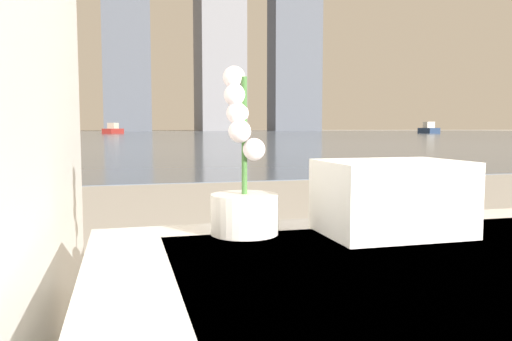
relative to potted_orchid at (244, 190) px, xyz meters
name	(u,v)px	position (x,y,z in m)	size (l,w,h in m)	color
potted_orchid	(244,190)	(0.00, 0.00, 0.00)	(0.15, 0.15, 0.36)	silver
towel_stack	(391,197)	(0.31, -0.08, -0.02)	(0.30, 0.22, 0.16)	white
harbor_water	(128,134)	(0.49, 61.04, -0.66)	(180.00, 110.00, 0.01)	slate
harbor_boat_0	(429,129)	(40.64, 59.37, -0.09)	(2.23, 4.42, 1.58)	navy
harbor_boat_2	(113,130)	(-1.35, 65.94, -0.16)	(2.72, 3.92, 1.40)	maroon
skyline_tower_3	(219,24)	(22.39, 117.04, 24.49)	(10.28, 13.91, 50.30)	slate
skyline_tower_4	(295,24)	(41.27, 117.04, 25.52)	(11.94, 7.42, 52.37)	#4C515B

